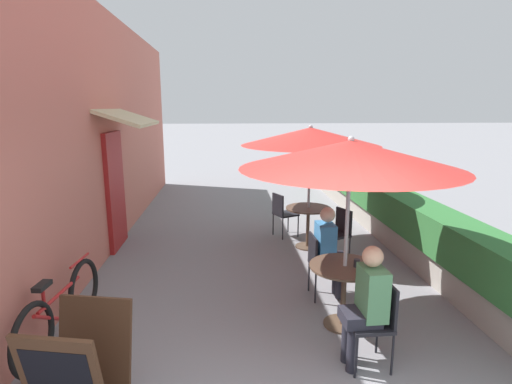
{
  "coord_description": "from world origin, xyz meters",
  "views": [
    {
      "loc": [
        -0.39,
        -2.2,
        2.53
      ],
      "look_at": [
        0.15,
        4.92,
        1.0
      ],
      "focal_mm": 28.0,
      "sensor_mm": 36.0,
      "label": 1
    }
  ],
  "objects_px": {
    "seated_patron_near_right": "(366,302)",
    "menu_board": "(81,377)",
    "patio_umbrella_mid": "(310,136)",
    "cafe_chair_near_right": "(376,317)",
    "cafe_chair_mid_right": "(282,211)",
    "seated_patron_near_left": "(329,248)",
    "cafe_chair_near_left": "(320,261)",
    "patio_table_near": "(344,281)",
    "patio_umbrella_near": "(350,155)",
    "cafe_chair_mid_left": "(338,230)",
    "patio_table_mid": "(308,218)",
    "bicycle_leaning": "(61,310)",
    "coffee_cup_near": "(357,263)"
  },
  "relations": [
    {
      "from": "seated_patron_near_right",
      "to": "cafe_chair_near_right",
      "type": "bearing_deg",
      "value": -90.0
    },
    {
      "from": "cafe_chair_mid_right",
      "to": "seated_patron_near_right",
      "type": "bearing_deg",
      "value": -21.01
    },
    {
      "from": "cafe_chair_near_right",
      "to": "cafe_chair_mid_left",
      "type": "height_order",
      "value": "same"
    },
    {
      "from": "patio_table_near",
      "to": "seated_patron_near_left",
      "type": "relative_size",
      "value": 0.65
    },
    {
      "from": "seated_patron_near_left",
      "to": "patio_umbrella_near",
      "type": "bearing_deg",
      "value": -2.71
    },
    {
      "from": "patio_table_near",
      "to": "patio_table_mid",
      "type": "distance_m",
      "value": 2.69
    },
    {
      "from": "seated_patron_near_right",
      "to": "patio_umbrella_mid",
      "type": "bearing_deg",
      "value": -4.33
    },
    {
      "from": "cafe_chair_near_right",
      "to": "coffee_cup_near",
      "type": "xyz_separation_m",
      "value": [
        0.02,
        0.7,
        0.28
      ]
    },
    {
      "from": "cafe_chair_near_left",
      "to": "seated_patron_near_left",
      "type": "bearing_deg",
      "value": 90.0
    },
    {
      "from": "cafe_chair_mid_left",
      "to": "menu_board",
      "type": "distance_m",
      "value": 4.57
    },
    {
      "from": "coffee_cup_near",
      "to": "cafe_chair_mid_right",
      "type": "bearing_deg",
      "value": 96.25
    },
    {
      "from": "patio_table_near",
      "to": "seated_patron_near_right",
      "type": "relative_size",
      "value": 0.65
    },
    {
      "from": "cafe_chair_near_left",
      "to": "menu_board",
      "type": "xyz_separation_m",
      "value": [
        -2.37,
        -2.17,
        -0.01
      ]
    },
    {
      "from": "seated_patron_near_right",
      "to": "menu_board",
      "type": "xyz_separation_m",
      "value": [
        -2.46,
        -0.68,
        -0.18
      ]
    },
    {
      "from": "cafe_chair_mid_right",
      "to": "bicycle_leaning",
      "type": "height_order",
      "value": "cafe_chair_mid_right"
    },
    {
      "from": "patio_umbrella_mid",
      "to": "seated_patron_near_right",
      "type": "bearing_deg",
      "value": -92.32
    },
    {
      "from": "cafe_chair_near_right",
      "to": "coffee_cup_near",
      "type": "height_order",
      "value": "cafe_chair_near_right"
    },
    {
      "from": "seated_patron_near_left",
      "to": "patio_table_mid",
      "type": "bearing_deg",
      "value": 174.43
    },
    {
      "from": "patio_table_mid",
      "to": "bicycle_leaning",
      "type": "distance_m",
      "value": 4.3
    },
    {
      "from": "seated_patron_near_left",
      "to": "cafe_chair_mid_right",
      "type": "height_order",
      "value": "seated_patron_near_left"
    },
    {
      "from": "patio_table_near",
      "to": "cafe_chair_mid_right",
      "type": "height_order",
      "value": "cafe_chair_mid_right"
    },
    {
      "from": "patio_table_near",
      "to": "patio_umbrella_near",
      "type": "xyz_separation_m",
      "value": [
        0.0,
        0.0,
        1.47
      ]
    },
    {
      "from": "patio_umbrella_near",
      "to": "seated_patron_near_left",
      "type": "bearing_deg",
      "value": 89.3
    },
    {
      "from": "cafe_chair_near_left",
      "to": "seated_patron_near_right",
      "type": "relative_size",
      "value": 0.7
    },
    {
      "from": "patio_umbrella_near",
      "to": "menu_board",
      "type": "bearing_deg",
      "value": -149.93
    },
    {
      "from": "patio_umbrella_mid",
      "to": "menu_board",
      "type": "distance_m",
      "value": 5.1
    },
    {
      "from": "cafe_chair_near_left",
      "to": "menu_board",
      "type": "height_order",
      "value": "menu_board"
    },
    {
      "from": "patio_table_near",
      "to": "patio_table_mid",
      "type": "height_order",
      "value": "same"
    },
    {
      "from": "cafe_chair_near_right",
      "to": "seated_patron_near_left",
      "type": "bearing_deg",
      "value": 1.58
    },
    {
      "from": "patio_table_near",
      "to": "seated_patron_near_left",
      "type": "height_order",
      "value": "seated_patron_near_left"
    },
    {
      "from": "seated_patron_near_left",
      "to": "seated_patron_near_right",
      "type": "height_order",
      "value": "same"
    },
    {
      "from": "patio_umbrella_mid",
      "to": "cafe_chair_mid_right",
      "type": "relative_size",
      "value": 2.79
    },
    {
      "from": "patio_umbrella_mid",
      "to": "cafe_chair_mid_right",
      "type": "xyz_separation_m",
      "value": [
        -0.38,
        0.65,
        -1.51
      ]
    },
    {
      "from": "patio_umbrella_near",
      "to": "patio_table_mid",
      "type": "bearing_deg",
      "value": 87.23
    },
    {
      "from": "cafe_chair_mid_right",
      "to": "menu_board",
      "type": "relative_size",
      "value": 0.84
    },
    {
      "from": "cafe_chair_near_right",
      "to": "seated_patron_near_right",
      "type": "bearing_deg",
      "value": 90.0
    },
    {
      "from": "seated_patron_near_right",
      "to": "menu_board",
      "type": "distance_m",
      "value": 2.56
    },
    {
      "from": "patio_table_near",
      "to": "patio_umbrella_near",
      "type": "height_order",
      "value": "patio_umbrella_near"
    },
    {
      "from": "patio_table_near",
      "to": "cafe_chair_mid_left",
      "type": "xyz_separation_m",
      "value": [
        0.51,
        2.04,
        -0.04
      ]
    },
    {
      "from": "cafe_chair_near_left",
      "to": "cafe_chair_near_right",
      "type": "bearing_deg",
      "value": 5.85
    },
    {
      "from": "patio_table_near",
      "to": "cafe_chair_near_right",
      "type": "height_order",
      "value": "cafe_chair_near_right"
    },
    {
      "from": "coffee_cup_near",
      "to": "patio_table_mid",
      "type": "height_order",
      "value": "coffee_cup_near"
    },
    {
      "from": "patio_umbrella_mid",
      "to": "cafe_chair_mid_right",
      "type": "distance_m",
      "value": 1.68
    },
    {
      "from": "seated_patron_near_left",
      "to": "patio_table_mid",
      "type": "xyz_separation_m",
      "value": [
        0.12,
        1.94,
        -0.13
      ]
    },
    {
      "from": "cafe_chair_near_right",
      "to": "cafe_chair_mid_right",
      "type": "distance_m",
      "value": 4.09
    },
    {
      "from": "bicycle_leaning",
      "to": "menu_board",
      "type": "relative_size",
      "value": 1.75
    },
    {
      "from": "patio_umbrella_mid",
      "to": "cafe_chair_mid_left",
      "type": "xyz_separation_m",
      "value": [
        0.38,
        -0.65,
        -1.51
      ]
    },
    {
      "from": "seated_patron_near_right",
      "to": "patio_table_mid",
      "type": "bearing_deg",
      "value": -4.33
    },
    {
      "from": "patio_umbrella_mid",
      "to": "bicycle_leaning",
      "type": "height_order",
      "value": "patio_umbrella_mid"
    },
    {
      "from": "cafe_chair_near_left",
      "to": "menu_board",
      "type": "relative_size",
      "value": 0.84
    }
  ]
}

